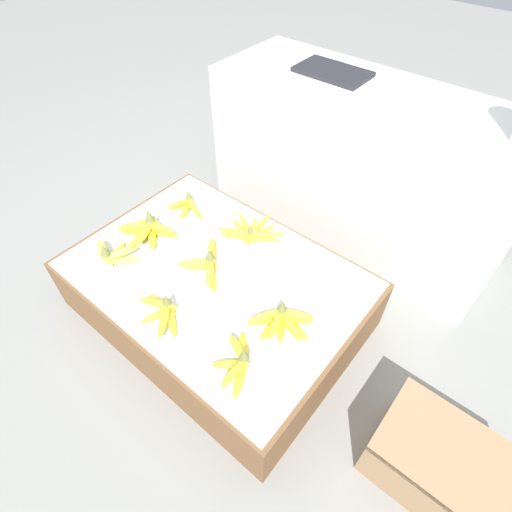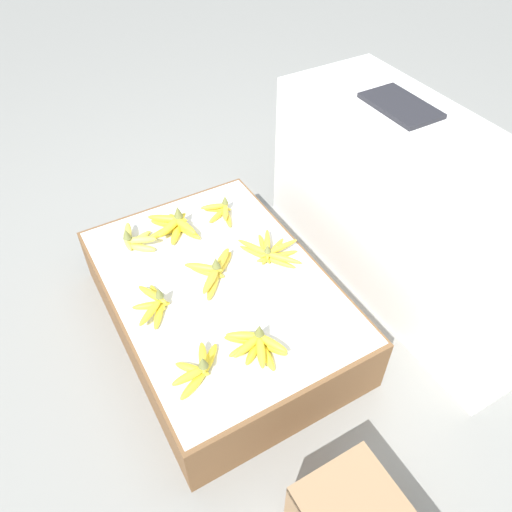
# 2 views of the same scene
# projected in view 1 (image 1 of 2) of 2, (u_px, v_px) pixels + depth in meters

# --- Properties ---
(ground_plane) EXTENTS (10.00, 10.00, 0.00)m
(ground_plane) POSITION_uv_depth(u_px,v_px,m) (219.00, 313.00, 1.65)
(ground_plane) COLOR gray
(display_platform) EXTENTS (1.07, 0.75, 0.25)m
(display_platform) POSITION_uv_depth(u_px,v_px,m) (217.00, 294.00, 1.56)
(display_platform) COLOR brown
(display_platform) RESTS_ON ground_plane
(back_vendor_table) EXTENTS (1.32, 0.48, 0.69)m
(back_vendor_table) POSITION_uv_depth(u_px,v_px,m) (359.00, 167.00, 1.77)
(back_vendor_table) COLOR white
(back_vendor_table) RESTS_ON ground_plane
(wooden_crate) EXTENTS (0.38, 0.27, 0.20)m
(wooden_crate) POSITION_uv_depth(u_px,v_px,m) (441.00, 465.00, 1.16)
(wooden_crate) COLOR #997551
(wooden_crate) RESTS_ON ground_plane
(banana_bunch_front_left) EXTENTS (0.19, 0.13, 0.10)m
(banana_bunch_front_left) POSITION_uv_depth(u_px,v_px,m) (113.00, 254.00, 1.49)
(banana_bunch_front_left) COLOR #DBCC4C
(banana_bunch_front_left) RESTS_ON display_platform
(banana_bunch_front_midleft) EXTENTS (0.20, 0.14, 0.09)m
(banana_bunch_front_midleft) POSITION_uv_depth(u_px,v_px,m) (163.00, 312.00, 1.32)
(banana_bunch_front_midleft) COLOR yellow
(banana_bunch_front_midleft) RESTS_ON display_platform
(banana_bunch_front_midright) EXTENTS (0.15, 0.20, 0.10)m
(banana_bunch_front_midright) POSITION_uv_depth(u_px,v_px,m) (238.00, 362.00, 1.19)
(banana_bunch_front_midright) COLOR yellow
(banana_bunch_front_midright) RESTS_ON display_platform
(banana_bunch_middle_left) EXTENTS (0.22, 0.19, 0.11)m
(banana_bunch_middle_left) POSITION_uv_depth(u_px,v_px,m) (148.00, 230.00, 1.58)
(banana_bunch_middle_left) COLOR yellow
(banana_bunch_middle_left) RESTS_ON display_platform
(banana_bunch_middle_midleft) EXTENTS (0.20, 0.21, 0.10)m
(banana_bunch_middle_midleft) POSITION_uv_depth(u_px,v_px,m) (207.00, 263.00, 1.46)
(banana_bunch_middle_midleft) COLOR gold
(banana_bunch_middle_midleft) RESTS_ON display_platform
(banana_bunch_middle_midright) EXTENTS (0.20, 0.18, 0.10)m
(banana_bunch_middle_midright) POSITION_uv_depth(u_px,v_px,m) (282.00, 321.00, 1.29)
(banana_bunch_middle_midright) COLOR yellow
(banana_bunch_middle_midright) RESTS_ON display_platform
(banana_bunch_back_left) EXTENTS (0.17, 0.13, 0.08)m
(banana_bunch_back_left) POSITION_uv_depth(u_px,v_px,m) (187.00, 206.00, 1.69)
(banana_bunch_back_left) COLOR gold
(banana_bunch_back_left) RESTS_ON display_platform
(banana_bunch_back_midleft) EXTENTS (0.25, 0.21, 0.08)m
(banana_bunch_back_midleft) POSITION_uv_depth(u_px,v_px,m) (251.00, 232.00, 1.58)
(banana_bunch_back_midleft) COLOR gold
(banana_bunch_back_midleft) RESTS_ON display_platform
(foam_tray_white) EXTENTS (0.23, 0.18, 0.02)m
(foam_tray_white) POSITION_uv_depth(u_px,v_px,m) (434.00, 103.00, 1.44)
(foam_tray_white) COLOR white
(foam_tray_white) RESTS_ON back_vendor_table
(foam_tray_dark) EXTENTS (0.30, 0.18, 0.02)m
(foam_tray_dark) POSITION_uv_depth(u_px,v_px,m) (333.00, 72.00, 1.63)
(foam_tray_dark) COLOR #232328
(foam_tray_dark) RESTS_ON back_vendor_table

